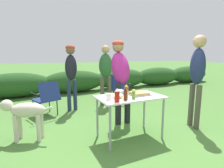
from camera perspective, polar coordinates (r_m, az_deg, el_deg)
ground_plane at (r=3.20m, az=5.68°, el=-16.97°), size 60.00×60.00×0.00m
shrub_hedge at (r=6.84m, az=-12.13°, el=0.81°), size 14.40×0.90×0.83m
folding_table at (r=2.97m, az=5.89°, el=-5.43°), size 1.10×0.64×0.74m
food_tray at (r=3.04m, az=8.88°, el=-3.14°), size 0.32×0.28×0.06m
plate_stack at (r=2.83m, az=1.35°, el=-4.01°), size 0.23×0.23×0.05m
mixing_bowl at (r=3.05m, az=2.56°, el=-2.56°), size 0.18×0.18×0.09m
paper_cup_stack at (r=2.69m, az=-1.09°, el=-4.15°), size 0.08×0.08×0.10m
beer_bottle at (r=2.93m, az=4.67°, el=-2.07°), size 0.07×0.07×0.21m
bbq_sauce_bottle at (r=2.66m, az=4.41°, el=-3.39°), size 0.06×0.06×0.19m
ketchup_bottle at (r=2.56m, az=1.65°, el=-3.74°), size 0.08×0.08×0.21m
mustard_bottle at (r=2.74m, az=4.61°, el=-3.25°), size 0.07×0.07×0.17m
relish_jar at (r=2.76m, az=7.10°, el=-3.41°), size 0.06×0.06×0.15m
standing_person_in_olive_jacket at (r=3.63m, az=2.81°, el=4.03°), size 0.41×0.53×1.73m
standing_person_in_navy_coat at (r=4.91m, az=-2.09°, el=4.71°), size 0.42×0.33×1.69m
standing_person_in_red_jacket at (r=3.70m, az=26.07°, el=3.70°), size 0.28×0.35×1.79m
standing_person_with_beanie at (r=4.49m, az=-13.23°, el=4.77°), size 0.35×0.28×1.67m
dog at (r=3.26m, az=-26.63°, el=-8.22°), size 0.85×0.42×0.71m
camp_chair_green_behind_table at (r=5.29m, az=1.95°, el=-0.92°), size 0.72×0.75×0.83m
camp_chair_near_hedge at (r=4.30m, az=-20.56°, el=-3.96°), size 0.64×0.71×0.83m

